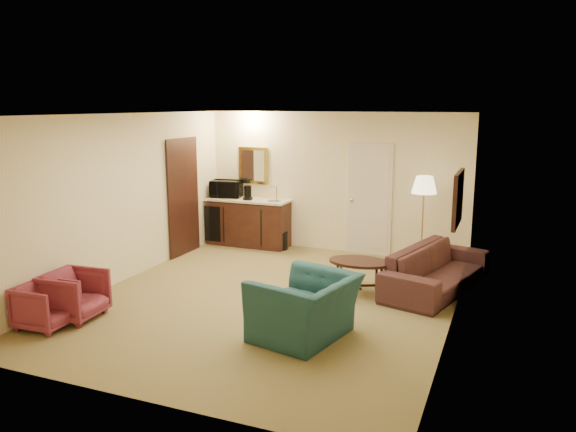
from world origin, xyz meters
name	(u,v)px	position (x,y,z in m)	size (l,w,h in m)	color
ground	(269,299)	(0.00, 0.00, 0.00)	(6.00, 6.00, 0.00)	olive
room_walls	(284,173)	(-0.10, 0.77, 1.72)	(5.02, 6.01, 2.61)	beige
wetbar_cabinet	(248,222)	(-1.65, 2.72, 0.46)	(1.64, 0.58, 0.92)	#381D12
sofa	(437,262)	(2.15, 1.30, 0.43)	(2.22, 0.65, 0.87)	black
teal_armchair	(305,297)	(0.93, -1.06, 0.50)	(1.16, 0.75, 1.01)	#1C4046
rose_chair_near	(46,303)	(-2.15, -1.97, 0.31)	(0.61, 0.57, 0.63)	maroon
rose_chair_far	(74,293)	(-2.05, -1.60, 0.35)	(0.67, 0.63, 0.69)	maroon
coffee_table	(359,277)	(1.13, 0.69, 0.26)	(0.89, 0.60, 0.51)	black
floor_lamp	(422,222)	(1.75, 2.40, 0.79)	(0.42, 0.42, 1.58)	#B67E3C
waste_bin	(281,241)	(-0.93, 2.65, 0.17)	(0.27, 0.27, 0.34)	black
microwave	(227,187)	(-2.15, 2.78, 1.12)	(0.60, 0.33, 0.41)	black
coffee_maker	(248,193)	(-1.62, 2.64, 1.06)	(0.15, 0.15, 0.28)	black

